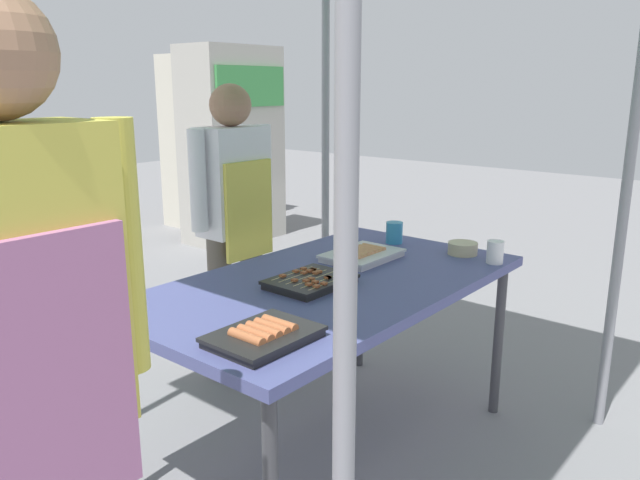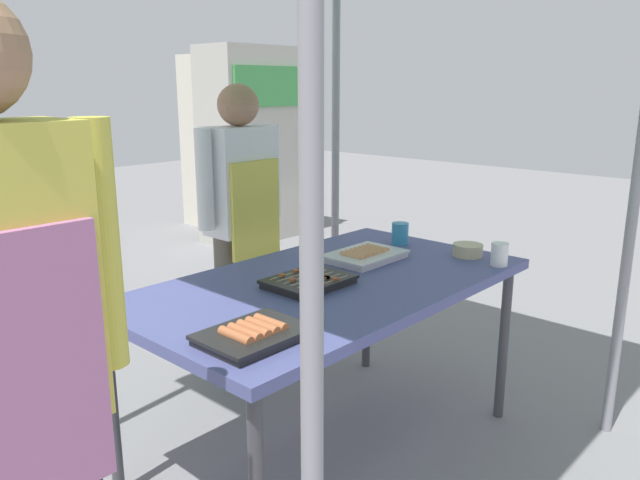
{
  "view_description": "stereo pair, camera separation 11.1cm",
  "coord_description": "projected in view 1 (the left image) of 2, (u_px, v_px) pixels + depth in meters",
  "views": [
    {
      "loc": [
        -1.79,
        -1.44,
        1.49
      ],
      "look_at": [
        0.0,
        0.05,
        0.9
      ],
      "focal_mm": 34.78,
      "sensor_mm": 36.0,
      "label": 1
    },
    {
      "loc": [
        -1.72,
        -1.53,
        1.49
      ],
      "look_at": [
        0.0,
        0.05,
        0.9
      ],
      "focal_mm": 34.78,
      "sensor_mm": 36.0,
      "label": 2
    }
  ],
  "objects": [
    {
      "name": "ground_plane",
      "position": [
        329.0,
        450.0,
        2.59
      ],
      "size": [
        18.0,
        18.0,
        0.0
      ],
      "primitive_type": "plane",
      "color": "slate"
    },
    {
      "name": "stall_table",
      "position": [
        330.0,
        292.0,
        2.42
      ],
      "size": [
        1.6,
        0.9,
        0.75
      ],
      "color": "#4C518C",
      "rests_on": "ground"
    },
    {
      "name": "tray_grilled_sausages",
      "position": [
        362.0,
        255.0,
        2.68
      ],
      "size": [
        0.34,
        0.24,
        0.05
      ],
      "color": "silver",
      "rests_on": "stall_table"
    },
    {
      "name": "tray_meat_skewers",
      "position": [
        310.0,
        281.0,
        2.33
      ],
      "size": [
        0.31,
        0.24,
        0.04
      ],
      "color": "black",
      "rests_on": "stall_table"
    },
    {
      "name": "tray_pork_links",
      "position": [
        264.0,
        335.0,
        1.82
      ],
      "size": [
        0.31,
        0.23,
        0.05
      ],
      "color": "black",
      "rests_on": "stall_table"
    },
    {
      "name": "condiment_bowl",
      "position": [
        463.0,
        248.0,
        2.76
      ],
      "size": [
        0.13,
        0.13,
        0.05
      ],
      "primitive_type": "cylinder",
      "color": "#BFB28C",
      "rests_on": "stall_table"
    },
    {
      "name": "drink_cup_near_edge",
      "position": [
        495.0,
        252.0,
        2.62
      ],
      "size": [
        0.07,
        0.07,
        0.1
      ],
      "primitive_type": "cylinder",
      "color": "white",
      "rests_on": "stall_table"
    },
    {
      "name": "drink_cup_by_wok",
      "position": [
        394.0,
        233.0,
        2.95
      ],
      "size": [
        0.08,
        0.08,
        0.1
      ],
      "primitive_type": "cylinder",
      "color": "#338CBF",
      "rests_on": "stall_table"
    },
    {
      "name": "vendor_woman",
      "position": [
        234.0,
        210.0,
        3.1
      ],
      "size": [
        0.52,
        0.22,
        1.49
      ],
      "rotation": [
        0.0,
        0.0,
        3.14
      ],
      "color": "#595147",
      "rests_on": "ground"
    },
    {
      "name": "customer_nearby",
      "position": [
        27.0,
        365.0,
        1.15
      ],
      "size": [
        0.52,
        0.23,
        1.65
      ],
      "color": "black",
      "rests_on": "ground"
    },
    {
      "name": "neighbor_stall_left",
      "position": [
        210.0,
        140.0,
        6.72
      ],
      "size": [
        0.95,
        0.55,
        1.79
      ],
      "color": "beige",
      "rests_on": "ground"
    },
    {
      "name": "neighbor_stall_right",
      "position": [
        232.0,
        145.0,
        5.92
      ],
      "size": [
        0.92,
        0.56,
        1.84
      ],
      "color": "#B7B2A8",
      "rests_on": "ground"
    }
  ]
}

